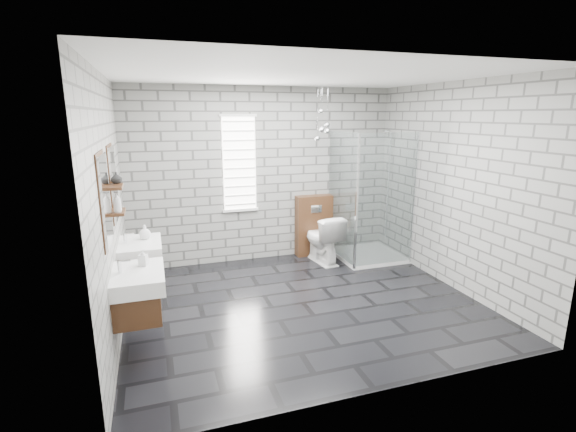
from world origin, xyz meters
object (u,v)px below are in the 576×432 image
vanity_right (137,250)px  toilet (323,239)px  cistern_panel (314,225)px  vanity_left (134,281)px  shower_enclosure (367,230)px

vanity_right → toilet: bearing=18.3°
vanity_right → cistern_panel: bearing=25.3°
vanity_left → cistern_panel: vanity_left is taller
vanity_right → shower_enclosure: size_ratio=0.77×
vanity_left → toilet: bearing=34.5°
vanity_left → shower_enclosure: (3.41, 1.73, -0.25)m
vanity_left → shower_enclosure: bearing=26.9°
vanity_left → toilet: size_ratio=2.06×
vanity_left → vanity_right: bearing=90.0°
vanity_left → vanity_right: same height
vanity_right → cistern_panel: 3.01m
vanity_left → cistern_panel: size_ratio=1.57×
vanity_left → shower_enclosure: 3.83m
shower_enclosure → toilet: bearing=169.4°
vanity_right → toilet: (2.71, 0.90, -0.37)m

